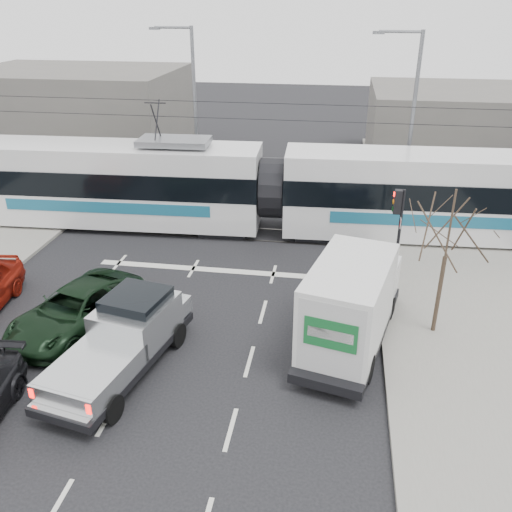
# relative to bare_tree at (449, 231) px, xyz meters

# --- Properties ---
(ground) EXTENTS (120.00, 120.00, 0.00)m
(ground) POSITION_rel_bare_tree_xyz_m (-7.60, -2.50, -3.79)
(ground) COLOR black
(ground) RESTS_ON ground
(sidewalk_right) EXTENTS (6.00, 60.00, 0.15)m
(sidewalk_right) POSITION_rel_bare_tree_xyz_m (1.40, -2.50, -3.72)
(sidewalk_right) COLOR gray
(sidewalk_right) RESTS_ON ground
(rails) EXTENTS (60.00, 1.60, 0.03)m
(rails) POSITION_rel_bare_tree_xyz_m (-7.60, 7.50, -3.78)
(rails) COLOR #33302D
(rails) RESTS_ON ground
(building_left) EXTENTS (14.00, 10.00, 6.00)m
(building_left) POSITION_rel_bare_tree_xyz_m (-21.60, 19.50, -0.79)
(building_left) COLOR #625E59
(building_left) RESTS_ON ground
(building_right) EXTENTS (12.00, 10.00, 5.00)m
(building_right) POSITION_rel_bare_tree_xyz_m (4.40, 21.50, -1.29)
(building_right) COLOR #625E59
(building_right) RESTS_ON ground
(bare_tree) EXTENTS (2.40, 2.40, 5.00)m
(bare_tree) POSITION_rel_bare_tree_xyz_m (0.00, 0.00, 0.00)
(bare_tree) COLOR #47382B
(bare_tree) RESTS_ON ground
(traffic_signal) EXTENTS (0.44, 0.44, 3.60)m
(traffic_signal) POSITION_rel_bare_tree_xyz_m (-1.13, 4.00, -1.05)
(traffic_signal) COLOR black
(traffic_signal) RESTS_ON ground
(street_lamp_near) EXTENTS (2.38, 0.25, 9.00)m
(street_lamp_near) POSITION_rel_bare_tree_xyz_m (-0.29, 11.50, 1.32)
(street_lamp_near) COLOR slate
(street_lamp_near) RESTS_ON ground
(street_lamp_far) EXTENTS (2.38, 0.25, 9.00)m
(street_lamp_far) POSITION_rel_bare_tree_xyz_m (-11.79, 13.50, 1.32)
(street_lamp_far) COLOR slate
(street_lamp_far) RESTS_ON ground
(catenary) EXTENTS (60.00, 0.20, 7.00)m
(catenary) POSITION_rel_bare_tree_xyz_m (-7.60, 7.50, 0.09)
(catenary) COLOR black
(catenary) RESTS_ON ground
(tram) EXTENTS (29.62, 4.23, 6.02)m
(tram) POSITION_rel_bare_tree_xyz_m (-6.61, 8.04, -1.65)
(tram) COLOR silver
(tram) RESTS_ON ground
(silver_pickup) EXTENTS (3.10, 6.14, 2.13)m
(silver_pickup) POSITION_rel_bare_tree_xyz_m (-9.57, -3.27, -2.73)
(silver_pickup) COLOR black
(silver_pickup) RESTS_ON ground
(box_truck) EXTENTS (3.56, 6.61, 3.14)m
(box_truck) POSITION_rel_bare_tree_xyz_m (-2.82, -1.06, -2.24)
(box_truck) COLOR black
(box_truck) RESTS_ON ground
(navy_pickup) EXTENTS (2.65, 5.14, 2.06)m
(navy_pickup) POSITION_rel_bare_tree_xyz_m (-2.70, 0.07, -2.77)
(navy_pickup) COLOR black
(navy_pickup) RESTS_ON ground
(green_car) EXTENTS (3.83, 5.73, 1.46)m
(green_car) POSITION_rel_bare_tree_xyz_m (-12.05, -1.50, -3.06)
(green_car) COLOR black
(green_car) RESTS_ON ground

